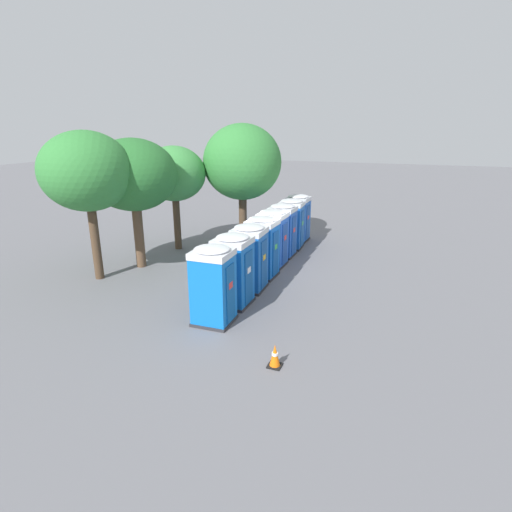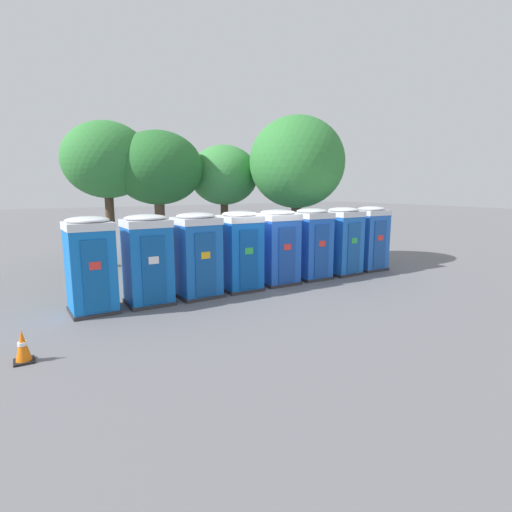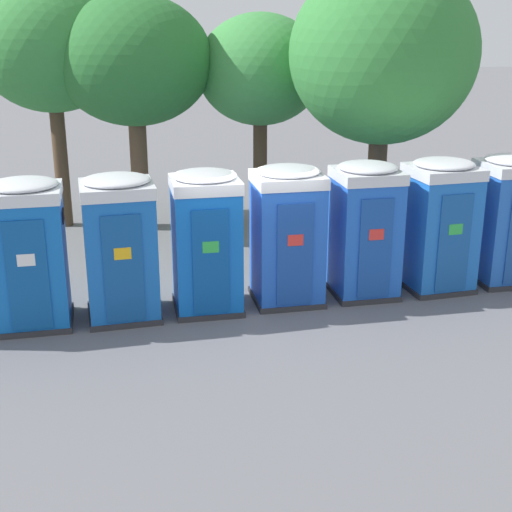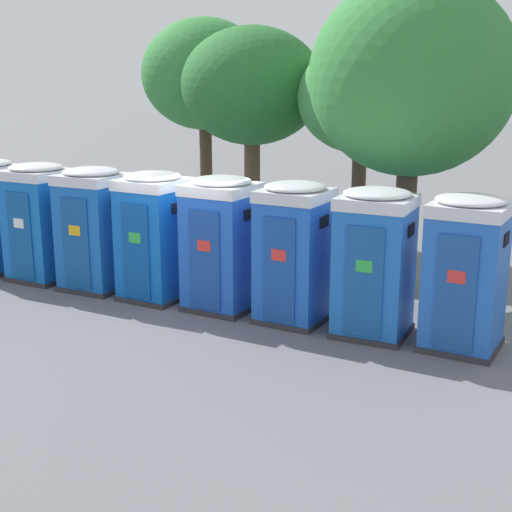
{
  "view_description": "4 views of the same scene",
  "coord_description": "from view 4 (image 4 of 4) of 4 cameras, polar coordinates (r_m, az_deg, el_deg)",
  "views": [
    {
      "loc": [
        -15.52,
        -5.79,
        5.94
      ],
      "look_at": [
        -1.37,
        -0.25,
        1.07
      ],
      "focal_mm": 28.0,
      "sensor_mm": 36.0,
      "label": 1
    },
    {
      "loc": [
        -6.83,
        -11.32,
        3.27
      ],
      "look_at": [
        -0.12,
        -0.24,
        1.04
      ],
      "focal_mm": 28.0,
      "sensor_mm": 36.0,
      "label": 2
    },
    {
      "loc": [
        -2.46,
        -12.18,
        5.0
      ],
      "look_at": [
        0.17,
        -0.23,
        0.91
      ],
      "focal_mm": 50.0,
      "sensor_mm": 36.0,
      "label": 3
    },
    {
      "loc": [
        7.49,
        -11.35,
        4.33
      ],
      "look_at": [
        1.49,
        -0.22,
        1.12
      ],
      "focal_mm": 50.0,
      "sensor_mm": 36.0,
      "label": 4
    }
  ],
  "objects": [
    {
      "name": "street_tree_2",
      "position": [
        18.88,
        -0.31,
        13.36
      ],
      "size": [
        3.69,
        3.69,
        5.58
      ],
      "color": "brown",
      "rests_on": "ground"
    },
    {
      "name": "street_tree_3",
      "position": [
        20.43,
        -4.14,
        14.23
      ],
      "size": [
        3.49,
        3.49,
        5.9
      ],
      "color": "#4C3826",
      "rests_on": "ground"
    },
    {
      "name": "street_tree_1",
      "position": [
        14.31,
        12.39,
        13.73
      ],
      "size": [
        3.97,
        3.97,
        6.2
      ],
      "color": "#4C3826",
      "rests_on": "ground"
    },
    {
      "name": "portapotty_4",
      "position": [
        13.36,
        -2.79,
        1.05
      ],
      "size": [
        1.26,
        1.22,
        2.54
      ],
      "color": "#2D2D33",
      "rests_on": "ground"
    },
    {
      "name": "ground_plane",
      "position": [
        14.27,
        -4.87,
        -3.47
      ],
      "size": [
        120.0,
        120.0,
        0.0
      ],
      "primitive_type": "plane",
      "color": "slate"
    },
    {
      "name": "portapotty_1",
      "position": [
        16.02,
        -16.92,
        2.66
      ],
      "size": [
        1.24,
        1.21,
        2.54
      ],
      "color": "#2D2D33",
      "rests_on": "ground"
    },
    {
      "name": "portapotty_5",
      "position": [
        12.69,
        3.06,
        0.34
      ],
      "size": [
        1.19,
        1.22,
        2.54
      ],
      "color": "#2D2D33",
      "rests_on": "ground"
    },
    {
      "name": "portapotty_2",
      "position": [
        15.02,
        -12.85,
        2.18
      ],
      "size": [
        1.28,
        1.24,
        2.54
      ],
      "color": "#2D2D33",
      "rests_on": "ground"
    },
    {
      "name": "street_tree_0",
      "position": [
        17.59,
        8.44,
        12.34
      ],
      "size": [
        3.08,
        3.08,
        5.16
      ],
      "color": "#4C3826",
      "rests_on": "ground"
    },
    {
      "name": "portapotty_3",
      "position": [
        14.12,
        -8.16,
        1.64
      ],
      "size": [
        1.22,
        1.22,
        2.54
      ],
      "color": "#2D2D33",
      "rests_on": "ground"
    },
    {
      "name": "portapotty_7",
      "position": [
        11.84,
        16.42,
        -1.25
      ],
      "size": [
        1.22,
        1.22,
        2.54
      ],
      "color": "#2D2D33",
      "rests_on": "ground"
    },
    {
      "name": "portapotty_6",
      "position": [
        12.15,
        9.46,
        -0.47
      ],
      "size": [
        1.28,
        1.26,
        2.54
      ],
      "color": "#2D2D33",
      "rests_on": "ground"
    }
  ]
}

